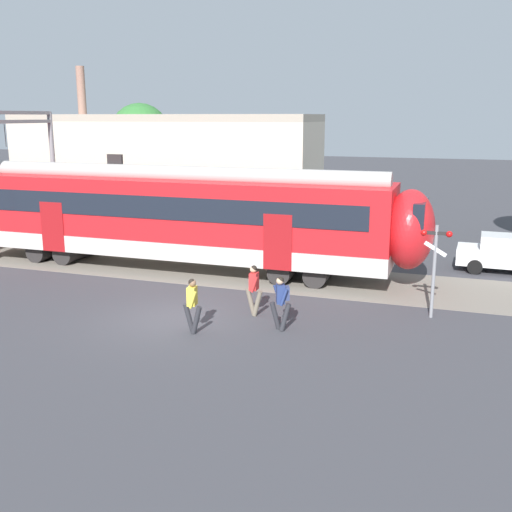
{
  "coord_description": "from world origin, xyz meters",
  "views": [
    {
      "loc": [
        8.28,
        -16.32,
        6.29
      ],
      "look_at": [
        1.83,
        2.66,
        1.6
      ],
      "focal_mm": 42.0,
      "sensor_mm": 36.0,
      "label": 1
    }
  ],
  "objects_px": {
    "pedestrian_red": "(254,287)",
    "parked_car_white": "(508,254)",
    "pedestrian_yellow": "(192,302)",
    "pedestrian_navy": "(281,299)",
    "commuter_train": "(8,206)",
    "crossing_signal": "(435,256)"
  },
  "relations": [
    {
      "from": "pedestrian_red",
      "to": "parked_car_white",
      "type": "height_order",
      "value": "pedestrian_red"
    },
    {
      "from": "pedestrian_yellow",
      "to": "pedestrian_navy",
      "type": "xyz_separation_m",
      "value": [
        2.42,
        1.06,
        0.03
      ]
    },
    {
      "from": "commuter_train",
      "to": "pedestrian_navy",
      "type": "bearing_deg",
      "value": -21.34
    },
    {
      "from": "pedestrian_red",
      "to": "crossing_signal",
      "type": "distance_m",
      "value": 5.78
    },
    {
      "from": "commuter_train",
      "to": "pedestrian_navy",
      "type": "xyz_separation_m",
      "value": [
        14.88,
        -5.81,
        -1.26
      ]
    },
    {
      "from": "pedestrian_yellow",
      "to": "crossing_signal",
      "type": "relative_size",
      "value": 0.56
    },
    {
      "from": "pedestrian_yellow",
      "to": "crossing_signal",
      "type": "xyz_separation_m",
      "value": [
        6.65,
        3.72,
        1.05
      ]
    },
    {
      "from": "pedestrian_red",
      "to": "crossing_signal",
      "type": "xyz_separation_m",
      "value": [
        5.45,
        1.61,
        1.05
      ]
    },
    {
      "from": "commuter_train",
      "to": "crossing_signal",
      "type": "distance_m",
      "value": 19.37
    },
    {
      "from": "pedestrian_yellow",
      "to": "pedestrian_red",
      "type": "relative_size",
      "value": 1.0
    },
    {
      "from": "pedestrian_yellow",
      "to": "pedestrian_navy",
      "type": "relative_size",
      "value": 1.0
    },
    {
      "from": "pedestrian_navy",
      "to": "crossing_signal",
      "type": "relative_size",
      "value": 0.56
    },
    {
      "from": "commuter_train",
      "to": "pedestrian_yellow",
      "type": "relative_size",
      "value": 22.83
    },
    {
      "from": "pedestrian_red",
      "to": "pedestrian_navy",
      "type": "bearing_deg",
      "value": -40.66
    },
    {
      "from": "commuter_train",
      "to": "pedestrian_yellow",
      "type": "height_order",
      "value": "commuter_train"
    },
    {
      "from": "pedestrian_navy",
      "to": "parked_car_white",
      "type": "xyz_separation_m",
      "value": [
        6.88,
        9.59,
        -0.21
      ]
    },
    {
      "from": "pedestrian_navy",
      "to": "crossing_signal",
      "type": "xyz_separation_m",
      "value": [
        4.23,
        2.66,
        1.02
      ]
    },
    {
      "from": "pedestrian_red",
      "to": "parked_car_white",
      "type": "bearing_deg",
      "value": 46.52
    },
    {
      "from": "commuter_train",
      "to": "pedestrian_red",
      "type": "xyz_separation_m",
      "value": [
        13.66,
        -4.76,
        -1.29
      ]
    },
    {
      "from": "pedestrian_yellow",
      "to": "pedestrian_navy",
      "type": "distance_m",
      "value": 2.64
    },
    {
      "from": "pedestrian_yellow",
      "to": "parked_car_white",
      "type": "bearing_deg",
      "value": 48.89
    },
    {
      "from": "pedestrian_red",
      "to": "pedestrian_navy",
      "type": "relative_size",
      "value": 1.0
    }
  ]
}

